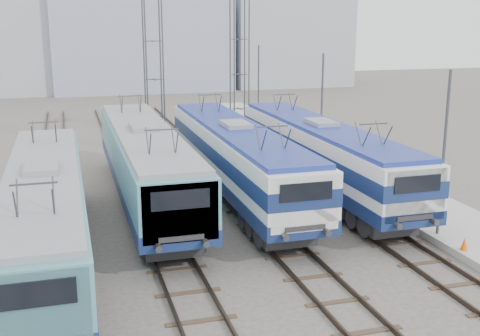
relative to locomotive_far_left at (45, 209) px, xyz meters
The scene contains 14 objects.
ground 8.02m from the locomotive_far_left, 28.99° to the right, with size 160.00×160.00×0.00m, color #514C47.
platform 17.60m from the locomotive_far_left, 14.11° to the left, with size 4.00×70.00×0.30m, color #9E9E99.
locomotive_far_left is the anchor object (origin of this frame).
locomotive_center_left 7.77m from the locomotive_far_left, 54.61° to the left, with size 2.93×18.53×3.49m.
locomotive_center_right 10.88m from the locomotive_far_left, 34.14° to the left, with size 2.90×18.32×3.44m.
locomotive_far_right 14.73m from the locomotive_far_left, 23.62° to the left, with size 2.84×17.94×3.37m.
catenary_tower_west 19.97m from the locomotive_far_left, 69.71° to the left, with size 4.50×1.20×12.00m.
catenary_tower_east 24.61m from the locomotive_far_left, 56.82° to the left, with size 4.50×1.20×12.00m.
mast_front 15.50m from the locomotive_far_left, ahead, with size 0.12×0.12×7.00m, color #3F4247.
mast_mid 18.51m from the locomotive_far_left, 33.76° to the left, with size 0.12×0.12×7.00m, color #3F4247.
mast_rear 27.07m from the locomotive_far_left, 55.41° to the left, with size 0.12×0.12×7.00m, color #3F4247.
safety_cone 15.76m from the locomotive_far_left, 13.40° to the right, with size 0.29×0.29×0.50m, color #EF520C.
building_center 59.63m from the locomotive_far_left, 79.55° to the left, with size 22.00×14.00×18.00m, color #8B95AC.
building_east 65.99m from the locomotive_far_left, 62.17° to the left, with size 16.00×12.00×12.00m, color #959FA8.
Camera 1 is at (-5.75, -18.18, 8.86)m, focal length 45.00 mm.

